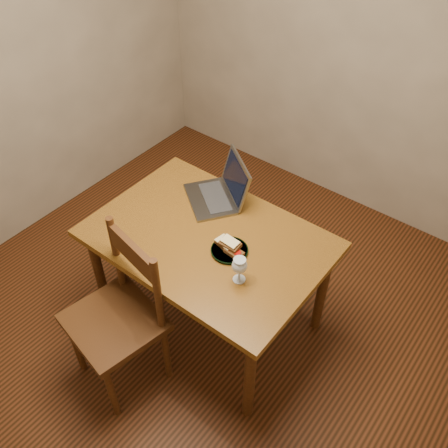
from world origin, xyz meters
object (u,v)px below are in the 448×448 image
Objects in this scene: chair at (117,312)px; plate at (229,251)px; milk_glass at (239,270)px; table at (208,248)px; laptop at (222,189)px.

chair is 2.70× the size of plate.
milk_glass is (0.16, -0.13, 0.07)m from plate.
laptop is at bearing 115.01° from table.
chair is 0.68m from plate.
table is 2.76× the size of laptop.
plate is 1.33× the size of milk_glass.
plate is at bearing 141.68° from milk_glass.
milk_glass is 0.32× the size of laptop.
laptop is at bearing 133.26° from plate.
chair reaches higher than table.
milk_glass is at bearing -23.78° from table.
milk_glass reaches higher than table.
plate is 0.21m from milk_glass.
plate is at bearing 72.14° from chair.
laptop is (-0.47, 0.45, -0.01)m from milk_glass.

